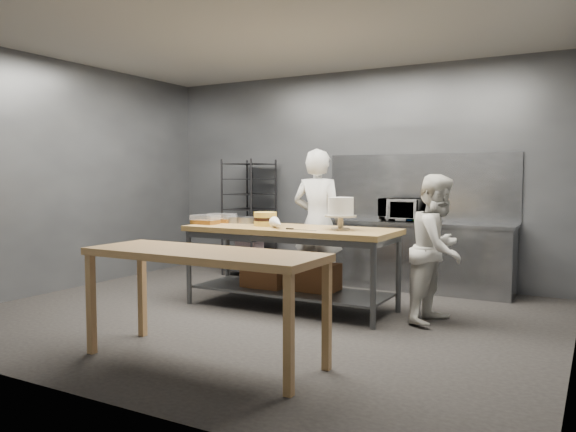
# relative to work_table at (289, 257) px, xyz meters

# --- Properties ---
(ground) EXTENTS (6.00, 6.00, 0.00)m
(ground) POSITION_rel_work_table_xyz_m (-0.09, -0.47, -0.57)
(ground) COLOR black
(ground) RESTS_ON ground
(back_wall) EXTENTS (6.00, 0.04, 3.00)m
(back_wall) POSITION_rel_work_table_xyz_m (-0.09, 2.03, 0.93)
(back_wall) COLOR #4C4F54
(back_wall) RESTS_ON ground
(work_table) EXTENTS (2.40, 0.90, 0.92)m
(work_table) POSITION_rel_work_table_xyz_m (0.00, 0.00, 0.00)
(work_table) COLOR olive
(work_table) RESTS_ON ground
(near_counter) EXTENTS (2.00, 0.70, 0.90)m
(near_counter) POSITION_rel_work_table_xyz_m (0.31, -1.98, 0.24)
(near_counter) COLOR olive
(near_counter) RESTS_ON ground
(back_counter) EXTENTS (2.60, 0.60, 0.90)m
(back_counter) POSITION_rel_work_table_xyz_m (0.91, 1.71, -0.12)
(back_counter) COLOR slate
(back_counter) RESTS_ON ground
(splashback_panel) EXTENTS (2.60, 0.02, 0.90)m
(splashback_panel) POSITION_rel_work_table_xyz_m (0.91, 2.01, 0.78)
(splashback_panel) COLOR slate
(splashback_panel) RESTS_ON back_counter
(speed_rack) EXTENTS (0.66, 0.70, 1.75)m
(speed_rack) POSITION_rel_work_table_xyz_m (-1.60, 1.63, 0.28)
(speed_rack) COLOR black
(speed_rack) RESTS_ON ground
(chef_behind) EXTENTS (0.68, 0.45, 1.83)m
(chef_behind) POSITION_rel_work_table_xyz_m (-0.02, 0.78, 0.34)
(chef_behind) COLOR silver
(chef_behind) RESTS_ON ground
(chef_right) EXTENTS (0.69, 0.82, 1.51)m
(chef_right) POSITION_rel_work_table_xyz_m (1.64, 0.17, 0.18)
(chef_right) COLOR silver
(chef_right) RESTS_ON ground
(microwave) EXTENTS (0.54, 0.37, 0.30)m
(microwave) POSITION_rel_work_table_xyz_m (0.76, 1.71, 0.48)
(microwave) COLOR black
(microwave) RESTS_ON back_counter
(frosted_cake_stand) EXTENTS (0.34, 0.34, 0.35)m
(frosted_cake_stand) POSITION_rel_work_table_xyz_m (0.65, -0.04, 0.57)
(frosted_cake_stand) COLOR #BFB399
(frosted_cake_stand) RESTS_ON work_table
(layer_cake) EXTENTS (0.27, 0.27, 0.16)m
(layer_cake) POSITION_rel_work_table_xyz_m (-0.32, -0.00, 0.43)
(layer_cake) COLOR #F0D44C
(layer_cake) RESTS_ON work_table
(cake_pans) EXTENTS (0.74, 0.29, 0.07)m
(cake_pans) POSITION_rel_work_table_xyz_m (-0.66, 0.20, 0.39)
(cake_pans) COLOR gray
(cake_pans) RESTS_ON work_table
(piping_bag) EXTENTS (0.34, 0.37, 0.12)m
(piping_bag) POSITION_rel_work_table_xyz_m (-0.02, -0.24, 0.41)
(piping_bag) COLOR white
(piping_bag) RESTS_ON work_table
(offset_spatula) EXTENTS (0.36, 0.02, 0.02)m
(offset_spatula) POSITION_rel_work_table_xyz_m (0.24, -0.26, 0.35)
(offset_spatula) COLOR slate
(offset_spatula) RESTS_ON work_table
(pastry_clamshells) EXTENTS (0.34, 0.50, 0.11)m
(pastry_clamshells) POSITION_rel_work_table_xyz_m (-1.06, 0.00, 0.40)
(pastry_clamshells) COLOR #9F5E1F
(pastry_clamshells) RESTS_ON work_table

